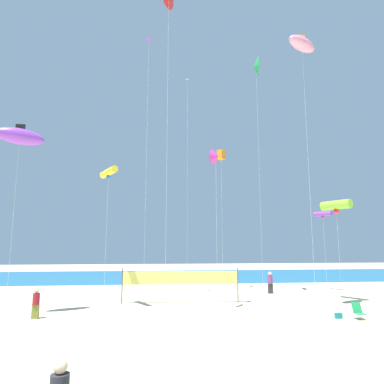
{
  "coord_description": "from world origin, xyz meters",
  "views": [
    {
      "loc": [
        -1.54,
        -16.66,
        3.97
      ],
      "look_at": [
        1.03,
        6.83,
        7.67
      ],
      "focal_mm": 32.07,
      "sensor_mm": 36.0,
      "label": 1
    }
  ],
  "objects_px": {
    "beach_handbag": "(338,316)",
    "kite_magenta_delta": "(216,157)",
    "beachgoer_maroon_shirt": "(36,302)",
    "kite_green_delta": "(256,67)",
    "kite_orange_box": "(221,155)",
    "volleyball_net": "(181,279)",
    "kite_violet_tube": "(323,214)",
    "kite_pink_inflatable": "(302,44)",
    "kite_violet_inflatable": "(20,136)",
    "kite_violet_diamond": "(149,53)",
    "kite_yellow_tube": "(109,173)",
    "kite_orange_diamond": "(188,100)",
    "folding_beach_chair": "(358,310)",
    "beachgoer_plum_shirt": "(270,282)",
    "kite_lime_tube": "(336,205)"
  },
  "relations": [
    {
      "from": "folding_beach_chair",
      "to": "kite_green_delta",
      "type": "height_order",
      "value": "kite_green_delta"
    },
    {
      "from": "kite_yellow_tube",
      "to": "beachgoer_plum_shirt",
      "type": "bearing_deg",
      "value": 24.92
    },
    {
      "from": "kite_orange_box",
      "to": "kite_magenta_delta",
      "type": "bearing_deg",
      "value": -103.75
    },
    {
      "from": "kite_violet_tube",
      "to": "kite_green_delta",
      "type": "distance_m",
      "value": 14.32
    },
    {
      "from": "volleyball_net",
      "to": "kite_violet_diamond",
      "type": "bearing_deg",
      "value": 149.16
    },
    {
      "from": "kite_violet_inflatable",
      "to": "kite_green_delta",
      "type": "bearing_deg",
      "value": 20.47
    },
    {
      "from": "kite_magenta_delta",
      "to": "kite_violet_inflatable",
      "type": "height_order",
      "value": "kite_violet_inflatable"
    },
    {
      "from": "beach_handbag",
      "to": "kite_magenta_delta",
      "type": "height_order",
      "value": "kite_magenta_delta"
    },
    {
      "from": "beachgoer_maroon_shirt",
      "to": "kite_magenta_delta",
      "type": "distance_m",
      "value": 14.07
    },
    {
      "from": "beachgoer_maroon_shirt",
      "to": "kite_green_delta",
      "type": "xyz_separation_m",
      "value": [
        15.01,
        6.52,
        18.48
      ]
    },
    {
      "from": "kite_violet_tube",
      "to": "kite_pink_inflatable",
      "type": "height_order",
      "value": "kite_pink_inflatable"
    },
    {
      "from": "beachgoer_maroon_shirt",
      "to": "kite_orange_box",
      "type": "relative_size",
      "value": 0.13
    },
    {
      "from": "kite_violet_diamond",
      "to": "kite_yellow_tube",
      "type": "bearing_deg",
      "value": -124.43
    },
    {
      "from": "folding_beach_chair",
      "to": "kite_green_delta",
      "type": "relative_size",
      "value": 0.04
    },
    {
      "from": "volleyball_net",
      "to": "kite_violet_tube",
      "type": "distance_m",
      "value": 14.78
    },
    {
      "from": "kite_orange_box",
      "to": "kite_violet_diamond",
      "type": "relative_size",
      "value": 0.61
    },
    {
      "from": "volleyball_net",
      "to": "beach_handbag",
      "type": "relative_size",
      "value": 21.56
    },
    {
      "from": "kite_violet_inflatable",
      "to": "kite_green_delta",
      "type": "xyz_separation_m",
      "value": [
        16.69,
        6.23,
        8.91
      ]
    },
    {
      "from": "kite_pink_inflatable",
      "to": "kite_violet_diamond",
      "type": "xyz_separation_m",
      "value": [
        -10.23,
        6.29,
        2.43
      ]
    },
    {
      "from": "folding_beach_chair",
      "to": "kite_orange_box",
      "type": "distance_m",
      "value": 17.78
    },
    {
      "from": "beach_handbag",
      "to": "kite_green_delta",
      "type": "relative_size",
      "value": 0.02
    },
    {
      "from": "kite_orange_box",
      "to": "folding_beach_chair",
      "type": "bearing_deg",
      "value": -67.47
    },
    {
      "from": "volleyball_net",
      "to": "folding_beach_chair",
      "type": "bearing_deg",
      "value": -34.37
    },
    {
      "from": "kite_orange_box",
      "to": "kite_pink_inflatable",
      "type": "xyz_separation_m",
      "value": [
        3.43,
        -10.63,
        4.85
      ]
    },
    {
      "from": "beachgoer_maroon_shirt",
      "to": "kite_green_delta",
      "type": "relative_size",
      "value": 0.08
    },
    {
      "from": "volleyball_net",
      "to": "kite_violet_inflatable",
      "type": "relative_size",
      "value": 0.73
    },
    {
      "from": "folding_beach_chair",
      "to": "beachgoer_maroon_shirt",
      "type": "bearing_deg",
      "value": 128.23
    },
    {
      "from": "volleyball_net",
      "to": "kite_pink_inflatable",
      "type": "distance_m",
      "value": 17.95
    },
    {
      "from": "beachgoer_maroon_shirt",
      "to": "volleyball_net",
      "type": "height_order",
      "value": "volleyball_net"
    },
    {
      "from": "kite_violet_tube",
      "to": "kite_magenta_delta",
      "type": "relative_size",
      "value": 0.67
    },
    {
      "from": "kite_magenta_delta",
      "to": "kite_orange_diamond",
      "type": "bearing_deg",
      "value": 95.47
    },
    {
      "from": "beach_handbag",
      "to": "kite_green_delta",
      "type": "bearing_deg",
      "value": 100.9
    },
    {
      "from": "kite_magenta_delta",
      "to": "kite_pink_inflatable",
      "type": "bearing_deg",
      "value": -24.37
    },
    {
      "from": "kite_magenta_delta",
      "to": "kite_green_delta",
      "type": "relative_size",
      "value": 0.52
    },
    {
      "from": "kite_magenta_delta",
      "to": "beachgoer_maroon_shirt",
      "type": "bearing_deg",
      "value": -169.24
    },
    {
      "from": "kite_green_delta",
      "to": "kite_violet_tube",
      "type": "bearing_deg",
      "value": 19.03
    },
    {
      "from": "volleyball_net",
      "to": "kite_orange_diamond",
      "type": "height_order",
      "value": "kite_orange_diamond"
    },
    {
      "from": "kite_orange_diamond",
      "to": "volleyball_net",
      "type": "bearing_deg",
      "value": -98.83
    },
    {
      "from": "kite_orange_box",
      "to": "kite_violet_inflatable",
      "type": "xyz_separation_m",
      "value": [
        -14.22,
        -9.87,
        -1.89
      ]
    },
    {
      "from": "kite_magenta_delta",
      "to": "kite_yellow_tube",
      "type": "bearing_deg",
      "value": 177.36
    },
    {
      "from": "kite_violet_tube",
      "to": "kite_orange_diamond",
      "type": "height_order",
      "value": "kite_orange_diamond"
    },
    {
      "from": "folding_beach_chair",
      "to": "kite_orange_box",
      "type": "height_order",
      "value": "kite_orange_box"
    },
    {
      "from": "beach_handbag",
      "to": "kite_pink_inflatable",
      "type": "height_order",
      "value": "kite_pink_inflatable"
    },
    {
      "from": "kite_orange_diamond",
      "to": "kite_orange_box",
      "type": "bearing_deg",
      "value": -34.14
    },
    {
      "from": "beachgoer_maroon_shirt",
      "to": "kite_orange_diamond",
      "type": "bearing_deg",
      "value": 77.78
    },
    {
      "from": "beachgoer_plum_shirt",
      "to": "kite_yellow_tube",
      "type": "xyz_separation_m",
      "value": [
        -12.89,
        -5.99,
        7.83
      ]
    },
    {
      "from": "beachgoer_plum_shirt",
      "to": "kite_violet_diamond",
      "type": "relative_size",
      "value": 0.08
    },
    {
      "from": "beachgoer_plum_shirt",
      "to": "kite_yellow_tube",
      "type": "height_order",
      "value": "kite_yellow_tube"
    },
    {
      "from": "volleyball_net",
      "to": "kite_violet_tube",
      "type": "height_order",
      "value": "kite_violet_tube"
    },
    {
      "from": "kite_lime_tube",
      "to": "kite_orange_box",
      "type": "relative_size",
      "value": 0.57
    }
  ]
}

